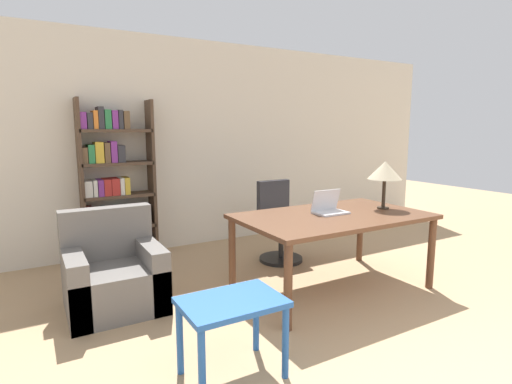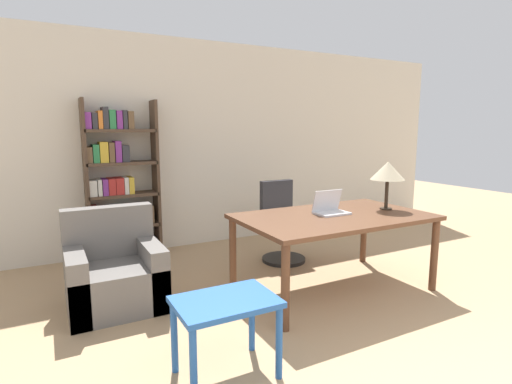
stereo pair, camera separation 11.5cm
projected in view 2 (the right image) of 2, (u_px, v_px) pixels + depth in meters
The scene contains 8 objects.
wall_back at pixel (211, 145), 5.42m from camera, with size 8.00×0.06×2.70m.
desk at pixel (334, 223), 3.84m from camera, with size 1.82×1.09×0.74m.
laptop at pixel (330, 208), 3.88m from camera, with size 0.32×0.22×0.23m.
table_lamp at pixel (388, 171), 4.03m from camera, with size 0.34×0.34×0.49m.
office_chair at pixel (281, 226), 4.77m from camera, with size 0.52×0.52×0.95m.
side_table_blue at pixel (226, 312), 2.50m from camera, with size 0.63×0.44×0.51m.
armchair at pixel (115, 275), 3.53m from camera, with size 0.79×0.73×0.86m.
bookshelf at pixel (119, 192), 4.75m from camera, with size 0.84×0.28×1.90m.
Camera 2 is at (-2.01, -0.58, 1.56)m, focal length 28.00 mm.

